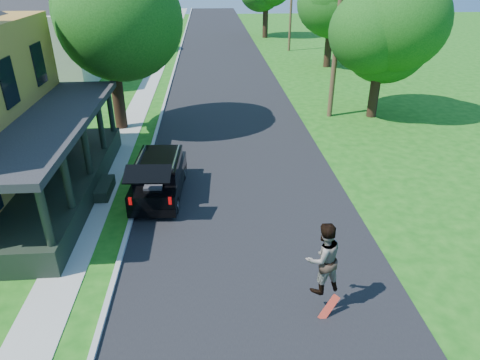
{
  "coord_description": "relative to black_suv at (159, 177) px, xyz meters",
  "views": [
    {
      "loc": [
        -1.18,
        -8.91,
        8.05
      ],
      "look_at": [
        -0.32,
        3.0,
        1.94
      ],
      "focal_mm": 32.0,
      "sensor_mm": 36.0,
      "label": 1
    }
  ],
  "objects": [
    {
      "name": "tree_right_near",
      "position": [
        11.35,
        8.7,
        4.41
      ],
      "size": [
        5.58,
        5.43,
        8.16
      ],
      "rotation": [
        0.0,
        0.0,
        0.01
      ],
      "color": "black",
      "rests_on": "ground"
    },
    {
      "name": "tree_left_mid",
      "position": [
        -2.83,
        7.82,
        4.96
      ],
      "size": [
        6.89,
        7.06,
        8.85
      ],
      "rotation": [
        0.0,
        0.0,
        -0.28
      ],
      "color": "black",
      "rests_on": "ground"
    },
    {
      "name": "neighbor_house_mid",
      "position": [
        -10.3,
        18.26,
        3.42
      ],
      "size": [
        12.78,
        12.78,
        8.3
      ],
      "color": "beige",
      "rests_on": "ground"
    },
    {
      "name": "skateboarder",
      "position": [
        4.66,
        -6.38,
        0.8
      ],
      "size": [
        1.13,
        0.99,
        1.95
      ],
      "rotation": [
        0.0,
        0.0,
        3.46
      ],
      "color": "black",
      "rests_on": "ground"
    },
    {
      "name": "curb",
      "position": [
        -0.85,
        14.26,
        -0.78
      ],
      "size": [
        0.15,
        120.0,
        0.12
      ],
      "primitive_type": "cube",
      "color": "#A4A49F",
      "rests_on": "ground"
    },
    {
      "name": "black_suv",
      "position": [
        0.0,
        0.0,
        0.0
      ],
      "size": [
        1.89,
        4.43,
        2.03
      ],
      "rotation": [
        0.0,
        0.0,
        -0.05
      ],
      "color": "black",
      "rests_on": "ground"
    },
    {
      "name": "skateboard",
      "position": [
        4.85,
        -6.69,
        -0.54
      ],
      "size": [
        0.6,
        0.35,
        0.63
      ],
      "rotation": [
        0.0,
        0.0,
        -0.37
      ],
      "color": "#B1210F",
      "rests_on": "ground"
    },
    {
      "name": "street",
      "position": [
        3.2,
        14.26,
        -0.78
      ],
      "size": [
        8.0,
        120.0,
        0.02
      ],
      "primitive_type": "cube",
      "color": "black",
      "rests_on": "ground"
    },
    {
      "name": "sidewalk",
      "position": [
        -2.4,
        14.26,
        -0.78
      ],
      "size": [
        1.3,
        120.0,
        0.03
      ],
      "primitive_type": "cube",
      "color": "#A09F98",
      "rests_on": "ground"
    },
    {
      "name": "utility_pole_near",
      "position": [
        8.97,
        8.89,
        3.95
      ],
      "size": [
        1.71,
        0.56,
        9.15
      ],
      "rotation": [
        0.0,
        0.0,
        0.25
      ],
      "color": "#3F2C1D",
      "rests_on": "ground"
    },
    {
      "name": "ground",
      "position": [
        3.2,
        -5.74,
        -0.78
      ],
      "size": [
        140.0,
        140.0,
        0.0
      ],
      "primitive_type": "plane",
      "color": "#145611",
      "rests_on": "ground"
    },
    {
      "name": "neighbor_house_far",
      "position": [
        -10.3,
        34.26,
        3.42
      ],
      "size": [
        12.78,
        12.78,
        8.3
      ],
      "color": "beige",
      "rests_on": "ground"
    }
  ]
}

